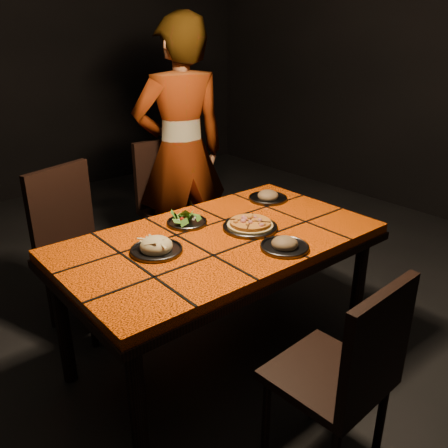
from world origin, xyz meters
TOP-DOWN VIEW (x-y plane):
  - room_shell at (0.00, 0.00)m, footprint 6.04×7.04m
  - dining_table at (0.00, 0.00)m, footprint 1.62×0.92m
  - chair_near at (-0.09, -0.88)m, footprint 0.44×0.44m
  - chair_far_left at (-0.40, 0.86)m, footprint 0.56×0.56m
  - chair_far_right at (0.42, 1.07)m, footprint 0.46×0.46m
  - diner at (0.46, 0.99)m, footprint 0.75×0.58m
  - plate_pizza at (0.18, -0.03)m, footprint 0.34×0.34m
  - plate_pasta at (-0.34, 0.05)m, footprint 0.25×0.25m
  - plate_salad at (-0.03, 0.24)m, footprint 0.22×0.22m
  - plate_mushroom_a at (0.15, -0.31)m, footprint 0.23×0.23m
  - plate_mushroom_b at (0.57, 0.23)m, footprint 0.24×0.24m

SIDE VIEW (x-z plane):
  - chair_near at x=-0.09m, z-range 0.07..0.98m
  - chair_far_left at x=-0.40m, z-range 0.07..1.05m
  - chair_far_right at x=0.42m, z-range 0.07..1.05m
  - dining_table at x=0.00m, z-range 0.30..1.05m
  - plate_pizza at x=0.18m, z-range 0.75..0.79m
  - plate_mushroom_a at x=0.15m, z-range 0.73..0.81m
  - plate_mushroom_b at x=0.57m, z-range 0.73..0.81m
  - plate_pasta at x=-0.34m, z-range 0.73..0.81m
  - plate_salad at x=-0.03m, z-range 0.74..0.81m
  - diner at x=0.46m, z-range 0.00..1.83m
  - room_shell at x=0.00m, z-range -0.04..3.04m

